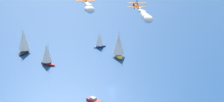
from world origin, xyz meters
TOP-DOWN VIEW (x-y plane):
  - ground_plane at (0.00, 0.00)m, footprint 2000.00×2000.00m
  - sailboat_near_centre at (12.08, 39.91)m, footprint 6.20×10.95m
  - sailboat_far_port at (5.73, 57.69)m, footprint 7.67×5.13m
  - sailboat_far_stbd at (-23.89, 36.04)m, footprint 7.91×8.29m
  - sailboat_offshore at (-34.14, 56.62)m, footprint 7.94×11.15m
  - motorboat_trailing at (-9.01, -12.13)m, footprint 6.14×8.11m
  - biplane_lead at (-10.24, 1.12)m, footprint 7.33×6.83m
  - smoke_trail_lead at (-11.36, -13.36)m, footprint 3.64×15.90m
  - biplane_wingman at (10.51, 2.10)m, footprint 7.33×6.83m
  - wingwalker_wingman at (10.57, 2.11)m, footprint 0.93×0.23m
  - smoke_trail_wingman at (9.06, -14.94)m, footprint 4.05×19.22m

SIDE VIEW (x-z plane):
  - ground_plane at x=0.00m, z-range 0.00..0.00m
  - motorboat_trailing at x=-9.01m, z-range -0.55..1.84m
  - sailboat_far_port at x=5.73m, z-range -0.41..9.12m
  - sailboat_far_stbd at x=-23.89m, z-range -0.50..11.05m
  - sailboat_near_centre at x=12.08m, z-range -0.61..13.36m
  - sailboat_offshore at x=-34.14m, z-range -0.61..13.42m
  - smoke_trail_wingman at x=9.06m, z-range 32.21..35.16m
  - biplane_wingman at x=10.51m, z-range 32.12..35.70m
  - wingwalker_wingman at x=10.57m, z-range 35.22..36.98m
  - smoke_trail_lead at x=-11.36m, z-range 36.09..38.71m
  - biplane_lead at x=-10.24m, z-range 35.73..39.31m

